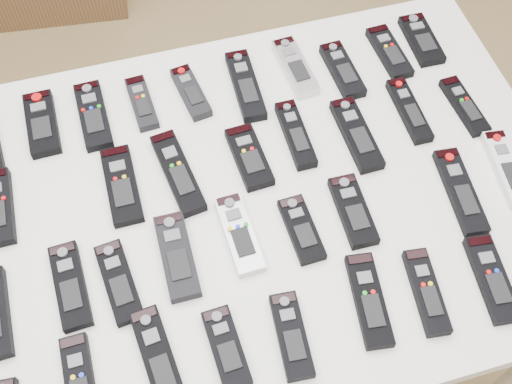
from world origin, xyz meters
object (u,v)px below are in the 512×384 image
object	(u,v)px
remote_21	(177,256)
remote_29	(159,362)
remote_12	(178,173)
remote_31	(292,336)
remote_2	(93,115)
remote_6	(295,67)
remote_28	(80,383)
remote_13	(249,157)
remote_14	(296,135)
remote_11	(122,185)
remote_30	(226,348)
remote_22	(239,234)
remote_5	(246,86)
remote_26	(507,168)
remote_34	(492,279)
remote_23	(301,229)
remote_32	(369,300)
remote_33	(426,292)
remote_15	(356,134)
remote_24	(353,211)
remote_16	(409,110)
remote_1	(42,124)
remote_20	(119,282)
table	(256,212)
remote_3	(142,103)
remote_25	(460,191)
remote_17	(464,106)
remote_4	(191,93)
remote_19	(70,286)

from	to	relation	value
remote_21	remote_29	bearing A→B (deg)	-110.17
remote_12	remote_31	xyz separation A→B (m)	(0.12, -0.39, -0.00)
remote_2	remote_6	bearing A→B (deg)	0.14
remote_28	remote_29	distance (m)	0.14
remote_13	remote_28	size ratio (longest dim) A/B	0.92
remote_6	remote_14	bearing A→B (deg)	-111.03
remote_11	remote_14	size ratio (longest dim) A/B	1.07
remote_14	remote_30	distance (m)	0.48
remote_13	remote_22	xyz separation A→B (m)	(-0.07, -0.17, -0.00)
remote_5	remote_31	xyz separation A→B (m)	(-0.07, -0.57, 0.00)
remote_2	remote_26	world-z (taller)	same
remote_34	remote_21	bearing A→B (deg)	165.96
remote_23	remote_32	bearing A→B (deg)	-69.16
remote_23	remote_33	world-z (taller)	remote_33
remote_34	remote_15	bearing A→B (deg)	114.37
remote_6	remote_24	world-z (taller)	remote_6
remote_16	remote_1	bearing A→B (deg)	167.48
remote_1	remote_20	distance (m)	0.42
table	remote_16	size ratio (longest dim) A/B	7.30
remote_3	remote_29	bearing A→B (deg)	-100.68
remote_16	remote_26	xyz separation A→B (m)	(0.13, -0.19, -0.00)
remote_5	remote_25	distance (m)	0.51
remote_32	remote_31	bearing A→B (deg)	-163.17
remote_2	remote_32	bearing A→B (deg)	-54.59
remote_3	remote_32	world-z (taller)	remote_32
remote_21	remote_15	bearing A→B (deg)	23.14
table	remote_23	xyz separation A→B (m)	(0.06, -0.10, 0.07)
remote_3	remote_16	world-z (taller)	remote_16
remote_24	remote_25	xyz separation A→B (m)	(0.22, -0.01, -0.00)
remote_3	remote_30	world-z (taller)	remote_30
remote_17	remote_30	world-z (taller)	remote_30
remote_13	remote_34	world-z (taller)	same
remote_4	remote_30	distance (m)	0.58
remote_29	remote_22	bearing A→B (deg)	39.82
remote_28	remote_33	world-z (taller)	remote_33
remote_15	remote_28	distance (m)	0.73
remote_6	remote_32	bearing A→B (deg)	-97.92
remote_29	remote_32	size ratio (longest dim) A/B	1.11
remote_3	remote_30	xyz separation A→B (m)	(0.04, -0.58, 0.00)
remote_29	remote_20	bearing A→B (deg)	98.37
remote_12	remote_15	size ratio (longest dim) A/B	1.08
remote_32	remote_2	bearing A→B (deg)	134.33
remote_17	remote_28	bearing A→B (deg)	-160.41
remote_32	remote_16	bearing A→B (deg)	65.46
remote_16	remote_19	xyz separation A→B (m)	(-0.75, -0.21, 0.00)
remote_12	remote_34	bearing A→B (deg)	-45.02
remote_33	remote_26	bearing A→B (deg)	44.32
remote_1	remote_31	bearing A→B (deg)	-58.73
remote_6	remote_12	size ratio (longest dim) A/B	0.85
remote_24	remote_29	xyz separation A→B (m)	(-0.42, -0.19, -0.00)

